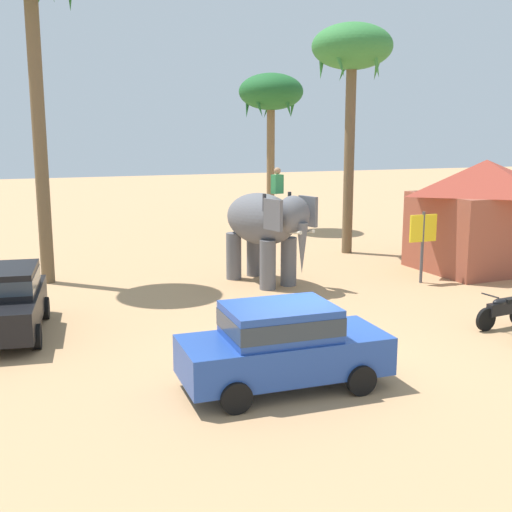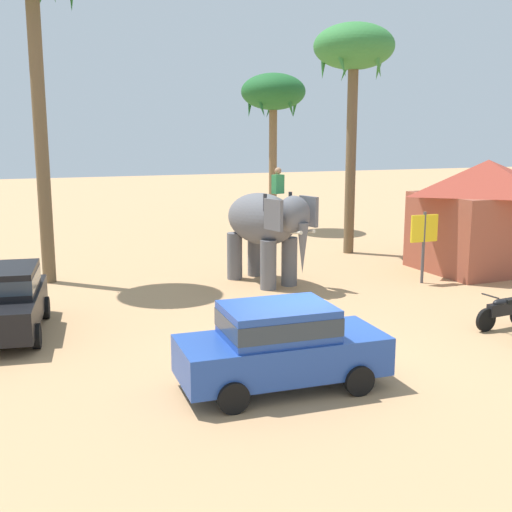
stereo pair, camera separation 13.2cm
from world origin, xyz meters
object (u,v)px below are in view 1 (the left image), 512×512
object	(u,v)px
motorcycle_mid_row	(503,310)
car_sedan_foreground	(282,343)
palm_tree_near_hut	(352,55)
elephant_with_mahout	(265,224)
signboard_yellow	(423,233)
palm_tree_left_of_road	(271,96)
roadside_hut	(484,212)
car_parked_far_side	(4,299)

from	to	relation	value
motorcycle_mid_row	car_sedan_foreground	bearing A→B (deg)	-166.60
palm_tree_near_hut	elephant_with_mahout	bearing A→B (deg)	-143.02
elephant_with_mahout	signboard_yellow	world-z (taller)	elephant_with_mahout
palm_tree_left_of_road	roadside_hut	xyz separation A→B (m)	(3.61, -11.71, -4.56)
elephant_with_mahout	roadside_hut	size ratio (longest dim) A/B	0.77
elephant_with_mahout	palm_tree_left_of_road	distance (m)	12.85
car_sedan_foreground	elephant_with_mahout	xyz separation A→B (m)	(2.97, 8.44, 1.06)
roadside_hut	signboard_yellow	xyz separation A→B (m)	(-3.33, -1.08, -0.44)
car_parked_far_side	elephant_with_mahout	distance (m)	8.66
car_sedan_foreground	palm_tree_near_hut	world-z (taller)	palm_tree_near_hut
elephant_with_mahout	palm_tree_left_of_road	size ratio (longest dim) A/B	0.52
motorcycle_mid_row	signboard_yellow	world-z (taller)	signboard_yellow
motorcycle_mid_row	palm_tree_left_of_road	world-z (taller)	palm_tree_left_of_road
car_parked_far_side	palm_tree_near_hut	world-z (taller)	palm_tree_near_hut
car_parked_far_side	roadside_hut	xyz separation A→B (m)	(16.36, 2.17, 1.20)
elephant_with_mahout	motorcycle_mid_row	bearing A→B (deg)	-59.90
palm_tree_near_hut	palm_tree_left_of_road	xyz separation A→B (m)	(-0.57, 7.09, -1.28)
palm_tree_near_hut	roadside_hut	bearing A→B (deg)	-56.66
car_sedan_foreground	car_parked_far_side	distance (m)	7.58
car_parked_far_side	palm_tree_near_hut	xyz separation A→B (m)	(13.32, 6.79, 7.04)
car_sedan_foreground	car_parked_far_side	size ratio (longest dim) A/B	0.97
car_sedan_foreground	palm_tree_left_of_road	world-z (taller)	palm_tree_left_of_road
car_sedan_foreground	signboard_yellow	distance (m)	10.36
elephant_with_mahout	roadside_hut	world-z (taller)	roadside_hut
motorcycle_mid_row	signboard_yellow	distance (m)	5.27
roadside_hut	signboard_yellow	distance (m)	3.53
car_sedan_foreground	elephant_with_mahout	world-z (taller)	elephant_with_mahout
car_sedan_foreground	signboard_yellow	size ratio (longest dim) A/B	1.73
car_sedan_foreground	palm_tree_left_of_road	distance (m)	21.68
car_parked_far_side	motorcycle_mid_row	world-z (taller)	car_parked_far_side
motorcycle_mid_row	elephant_with_mahout	bearing A→B (deg)	120.10
car_parked_far_side	motorcycle_mid_row	size ratio (longest dim) A/B	2.38
elephant_with_mahout	signboard_yellow	distance (m)	5.24
roadside_hut	elephant_with_mahout	bearing A→B (deg)	175.23
elephant_with_mahout	palm_tree_left_of_road	world-z (taller)	palm_tree_left_of_road
car_sedan_foreground	palm_tree_left_of_road	xyz separation A→B (m)	(7.62, 19.46, 5.76)
motorcycle_mid_row	palm_tree_near_hut	world-z (taller)	palm_tree_near_hut
palm_tree_left_of_road	roadside_hut	world-z (taller)	palm_tree_left_of_road
elephant_with_mahout	signboard_yellow	xyz separation A→B (m)	(4.92, -1.77, -0.30)
palm_tree_near_hut	car_parked_far_side	bearing A→B (deg)	-152.99
elephant_with_mahout	signboard_yellow	bearing A→B (deg)	-19.76
palm_tree_left_of_road	signboard_yellow	distance (m)	13.73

